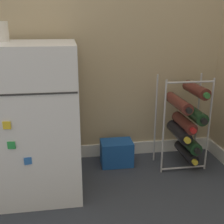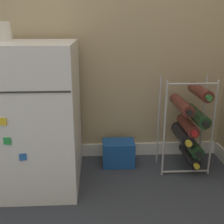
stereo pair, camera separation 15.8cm
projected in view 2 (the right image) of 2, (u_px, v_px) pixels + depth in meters
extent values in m
plane|color=#333842|center=(90.00, 200.00, 1.53)|extent=(14.00, 14.00, 0.00)
cube|color=white|center=(91.00, 150.00, 2.02)|extent=(6.84, 0.01, 0.09)
cube|color=white|center=(32.00, 116.00, 1.61)|extent=(0.52, 0.54, 0.83)
cube|color=#2D2D2D|center=(15.00, 92.00, 1.29)|extent=(0.51, 0.00, 0.01)
cube|color=green|center=(7.00, 141.00, 1.36)|extent=(0.04, 0.01, 0.04)
cube|color=yellow|center=(3.00, 122.00, 1.32)|extent=(0.04, 0.01, 0.04)
cube|color=blue|center=(23.00, 157.00, 1.39)|extent=(0.04, 0.01, 0.04)
cylinder|color=#B2B2B7|center=(165.00, 130.00, 1.69)|extent=(0.01, 0.01, 0.61)
cylinder|color=#B2B2B7|center=(213.00, 129.00, 1.71)|extent=(0.01, 0.01, 0.61)
cylinder|color=#B2B2B7|center=(159.00, 121.00, 1.85)|extent=(0.01, 0.01, 0.61)
cylinder|color=#B2B2B7|center=(203.00, 120.00, 1.87)|extent=(0.01, 0.01, 0.61)
cylinder|color=#B2B2B7|center=(185.00, 171.00, 1.79)|extent=(0.30, 0.01, 0.01)
cylinder|color=#B2B2B7|center=(193.00, 84.00, 1.61)|extent=(0.30, 0.01, 0.01)
cylinder|color=black|center=(189.00, 156.00, 1.85)|extent=(0.07, 0.26, 0.07)
cylinder|color=gold|center=(197.00, 166.00, 1.71)|extent=(0.03, 0.02, 0.03)
cylinder|color=#19381E|center=(190.00, 144.00, 1.82)|extent=(0.08, 0.30, 0.08)
cylinder|color=black|center=(199.00, 155.00, 1.67)|extent=(0.04, 0.02, 0.04)
cylinder|color=black|center=(182.00, 135.00, 1.80)|extent=(0.08, 0.25, 0.08)
cylinder|color=gold|center=(189.00, 143.00, 1.67)|extent=(0.04, 0.02, 0.04)
cylinder|color=#56231E|center=(187.00, 125.00, 1.78)|extent=(0.07, 0.26, 0.07)
cylinder|color=red|center=(195.00, 134.00, 1.65)|extent=(0.04, 0.02, 0.04)
cylinder|color=#19381E|center=(197.00, 115.00, 1.76)|extent=(0.08, 0.30, 0.08)
cylinder|color=black|center=(206.00, 124.00, 1.61)|extent=(0.04, 0.02, 0.04)
cylinder|color=#56231E|center=(181.00, 105.00, 1.74)|extent=(0.07, 0.30, 0.07)
cylinder|color=black|center=(190.00, 113.00, 1.58)|extent=(0.03, 0.02, 0.03)
cylinder|color=#56231E|center=(200.00, 92.00, 1.72)|extent=(0.07, 0.27, 0.07)
cylinder|color=#2D7033|center=(209.00, 98.00, 1.58)|extent=(0.03, 0.02, 0.03)
cube|color=#194C9E|center=(118.00, 153.00, 1.89)|extent=(0.21, 0.15, 0.17)
cylinder|color=silver|center=(5.00, 31.00, 1.52)|extent=(0.07, 0.07, 0.10)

